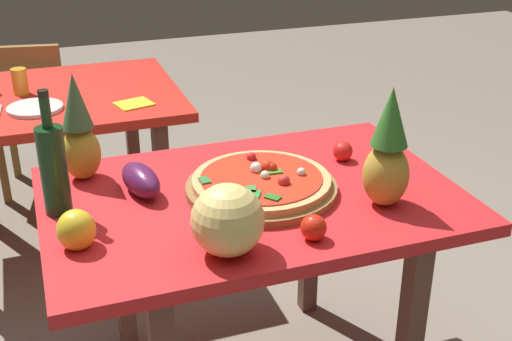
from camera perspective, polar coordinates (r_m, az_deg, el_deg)
display_table at (r=2.06m, az=-0.37°, el=-4.38°), size 1.24×0.83×0.76m
background_table at (r=3.04m, az=-16.74°, el=4.34°), size 1.06×0.86×0.76m
dining_chair at (r=3.71m, az=-18.71°, el=4.90°), size 0.47×0.47×0.85m
pizza_board at (r=2.02m, az=0.47°, el=-1.53°), size 0.46×0.46×0.02m
pizza at (r=2.00m, az=0.48°, el=-0.85°), size 0.42×0.42×0.06m
wine_bottle at (r=1.93m, az=-16.87°, el=0.22°), size 0.08×0.08×0.36m
pineapple_left at (r=2.12m, az=-14.85°, el=3.10°), size 0.12×0.12×0.34m
pineapple_right at (r=1.92m, az=11.15°, el=1.40°), size 0.13×0.13×0.36m
melon at (r=1.68m, az=-2.43°, el=-4.25°), size 0.19×0.19×0.19m
bell_pepper at (r=1.78m, az=-15.06°, el=-4.91°), size 0.10×0.10×0.11m
eggplant at (r=2.02m, az=-9.80°, el=-0.79°), size 0.13×0.21×0.09m
tomato_beside_pepper at (r=1.77m, az=4.92°, el=-4.87°), size 0.07×0.07×0.07m
tomato_at_corner at (r=2.24m, az=7.40°, el=1.65°), size 0.07×0.07×0.07m
drinking_glass_juice at (r=3.04m, az=-19.48°, el=7.18°), size 0.06×0.06×0.11m
dinner_plate at (r=2.83m, az=-18.32°, el=5.07°), size 0.22×0.22×0.02m
knife_utensil at (r=2.83m, az=-15.49°, el=5.39°), size 0.02×0.18×0.01m
napkin_folded at (r=2.80m, az=-10.36°, el=5.61°), size 0.17×0.15×0.01m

